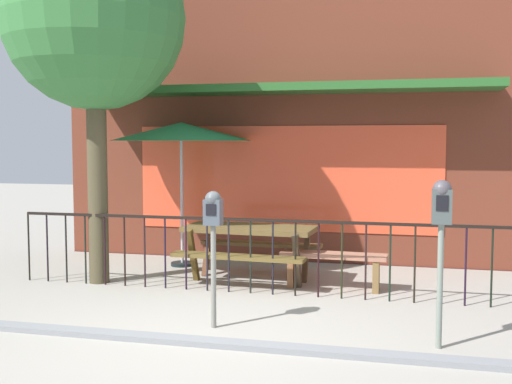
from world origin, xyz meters
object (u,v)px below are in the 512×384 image
parking_meter_near (213,222)px  picnic_table_left (250,238)px  patio_umbrella (181,132)px  parking_meter_far (441,219)px  street_tree (94,21)px  patio_bench (333,263)px

parking_meter_near → picnic_table_left: bearing=94.7°
patio_umbrella → parking_meter_far: bearing=-40.4°
picnic_table_left → street_tree: bearing=-164.4°
patio_umbrella → parking_meter_far: size_ratio=1.41×
patio_bench → parking_meter_near: bearing=-116.0°
picnic_table_left → parking_meter_near: 2.30m
patio_umbrella → parking_meter_far: (3.76, -3.20, -0.86)m
picnic_table_left → parking_meter_far: bearing=-44.0°
street_tree → picnic_table_left: bearing=15.6°
parking_meter_far → picnic_table_left: bearing=136.0°
patio_bench → parking_meter_far: parking_meter_far is taller
patio_umbrella → parking_meter_far: 5.01m
picnic_table_left → street_tree: size_ratio=0.39×
picnic_table_left → parking_meter_far: (2.45, -2.37, 0.62)m
parking_meter_near → street_tree: size_ratio=0.30×
patio_bench → parking_meter_near: size_ratio=0.98×
picnic_table_left → patio_umbrella: 2.15m
picnic_table_left → patio_bench: bearing=-8.7°
patio_bench → patio_umbrella: bearing=157.8°
patio_umbrella → picnic_table_left: bearing=-32.5°
patio_umbrella → parking_meter_near: 3.56m
picnic_table_left → parking_meter_near: parking_meter_near is taller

